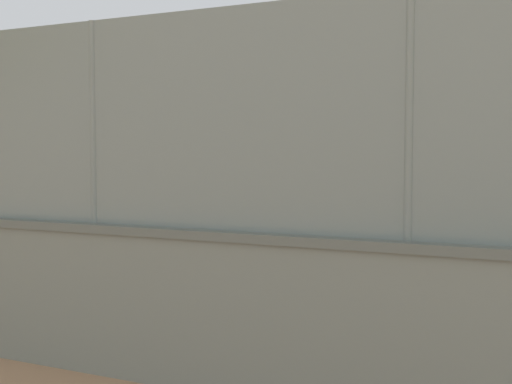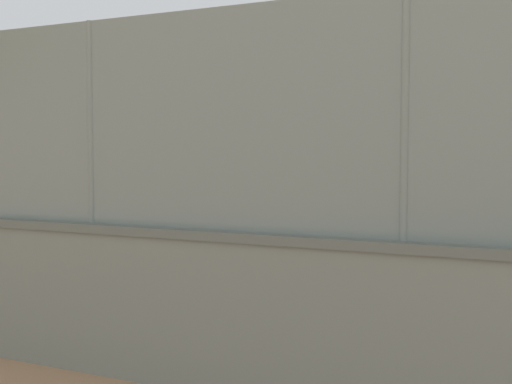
{
  "view_description": "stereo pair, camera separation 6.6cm",
  "coord_description": "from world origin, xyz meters",
  "views": [
    {
      "loc": [
        -5.68,
        14.44,
        2.13
      ],
      "look_at": [
        -1.27,
        4.74,
        1.48
      ],
      "focal_mm": 45.62,
      "sensor_mm": 36.0,
      "label": 1
    },
    {
      "loc": [
        -5.74,
        14.41,
        2.13
      ],
      "look_at": [
        -1.27,
        4.74,
        1.48
      ],
      "focal_mm": 45.62,
      "sensor_mm": 36.0,
      "label": 2
    }
  ],
  "objects": [
    {
      "name": "sports_ball",
      "position": [
        -0.67,
        1.32,
        0.87
      ],
      "size": [
        0.14,
        0.14,
        0.14
      ],
      "primitive_type": "sphere",
      "color": "white"
    },
    {
      "name": "player_at_service_line",
      "position": [
        -1.64,
        3.16,
        0.97
      ],
      "size": [
        0.75,
        1.27,
        1.64
      ],
      "color": "#591919",
      "rests_on": "ground_plane"
    },
    {
      "name": "player_baseline_waiting",
      "position": [
        -1.89,
        -0.88,
        0.93
      ],
      "size": [
        0.71,
        1.19,
        1.58
      ],
      "color": "black",
      "rests_on": "ground_plane"
    },
    {
      "name": "ground_plane",
      "position": [
        0.0,
        0.0,
        0.0
      ],
      "size": [
        260.0,
        260.0,
        0.0
      ],
      "primitive_type": "plane",
      "color": "tan"
    }
  ]
}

